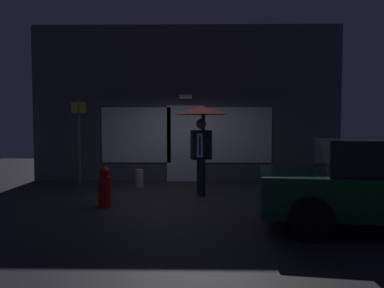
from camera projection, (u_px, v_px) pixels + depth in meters
name	position (u px, v px, depth m)	size (l,w,h in m)	color
ground_plane	(183.00, 196.00, 8.76)	(18.00, 18.00, 0.00)	#26262B
building_facade	(186.00, 105.00, 10.98)	(8.93, 0.48, 4.51)	#4C4C56
person_with_umbrella	(201.00, 123.00, 8.74)	(1.26, 1.26, 2.08)	black
street_sign_post	(79.00, 136.00, 10.20)	(0.40, 0.07, 2.36)	#595B60
sidewalk_bollard	(139.00, 178.00, 9.89)	(0.21, 0.21, 0.47)	#B2A899
fire_hydrant	(105.00, 188.00, 7.60)	(0.27, 0.27, 0.82)	#B21914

